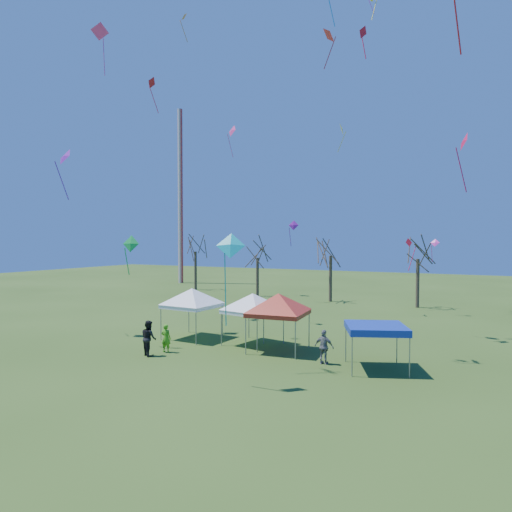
{
  "coord_description": "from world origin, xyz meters",
  "views": [
    {
      "loc": [
        11.78,
        -19.85,
        6.2
      ],
      "look_at": [
        0.11,
        3.0,
        5.31
      ],
      "focal_mm": 32.0,
      "sensor_mm": 36.0,
      "label": 1
    }
  ],
  "objects_px": {
    "tree_0": "(195,238)",
    "tent_blue": "(376,328)",
    "radio_mast": "(180,197)",
    "tent_white_west": "(192,292)",
    "tree_1": "(257,244)",
    "tree_3": "(418,241)",
    "tree_2": "(331,239)",
    "tent_red": "(278,297)",
    "person_grey": "(324,347)",
    "person_green": "(166,338)",
    "tent_white_mid": "(253,297)",
    "person_dark": "(149,338)"
  },
  "relations": [
    {
      "from": "tree_0",
      "to": "tent_blue",
      "type": "relative_size",
      "value": 2.37
    },
    {
      "from": "radio_mast",
      "to": "tent_blue",
      "type": "height_order",
      "value": "radio_mast"
    },
    {
      "from": "radio_mast",
      "to": "tent_white_west",
      "type": "distance_m",
      "value": 39.26
    },
    {
      "from": "tree_1",
      "to": "tree_3",
      "type": "xyz_separation_m",
      "value": [
        16.8,
        -0.6,
        0.29
      ]
    },
    {
      "from": "tree_3",
      "to": "tent_white_west",
      "type": "xyz_separation_m",
      "value": [
        -10.86,
        -20.26,
        -3.13
      ]
    },
    {
      "from": "tree_2",
      "to": "tent_white_west",
      "type": "height_order",
      "value": "tree_2"
    },
    {
      "from": "radio_mast",
      "to": "tent_red",
      "type": "xyz_separation_m",
      "value": [
        29.38,
        -30.74,
        -9.48
      ]
    },
    {
      "from": "tree_1",
      "to": "tent_white_west",
      "type": "height_order",
      "value": "tree_1"
    },
    {
      "from": "tree_1",
      "to": "tent_red",
      "type": "xyz_separation_m",
      "value": [
        12.15,
        -21.39,
        -2.78
      ]
    },
    {
      "from": "tree_1",
      "to": "person_grey",
      "type": "xyz_separation_m",
      "value": [
        15.3,
        -22.82,
        -4.93
      ]
    },
    {
      "from": "person_green",
      "to": "tree_2",
      "type": "bearing_deg",
      "value": -101.67
    },
    {
      "from": "tent_white_west",
      "to": "tent_white_mid",
      "type": "bearing_deg",
      "value": 2.93
    },
    {
      "from": "tent_red",
      "to": "person_dark",
      "type": "distance_m",
      "value": 7.38
    },
    {
      "from": "tent_white_mid",
      "to": "tent_blue",
      "type": "xyz_separation_m",
      "value": [
        7.66,
        -1.95,
        -0.86
      ]
    },
    {
      "from": "tree_0",
      "to": "person_green",
      "type": "relative_size",
      "value": 5.41
    },
    {
      "from": "person_grey",
      "to": "tent_white_mid",
      "type": "bearing_deg",
      "value": -18.46
    },
    {
      "from": "tree_1",
      "to": "tent_blue",
      "type": "relative_size",
      "value": 2.12
    },
    {
      "from": "tree_0",
      "to": "person_grey",
      "type": "distance_m",
      "value": 36.45
    },
    {
      "from": "radio_mast",
      "to": "tree_0",
      "type": "relative_size",
      "value": 2.96
    },
    {
      "from": "radio_mast",
      "to": "person_grey",
      "type": "height_order",
      "value": "radio_mast"
    },
    {
      "from": "tent_red",
      "to": "person_green",
      "type": "xyz_separation_m",
      "value": [
        -5.41,
        -3.1,
        -2.24
      ]
    },
    {
      "from": "tree_3",
      "to": "person_green",
      "type": "distance_m",
      "value": 26.46
    },
    {
      "from": "radio_mast",
      "to": "tree_0",
      "type": "distance_m",
      "value": 11.45
    },
    {
      "from": "person_dark",
      "to": "person_grey",
      "type": "xyz_separation_m",
      "value": [
        8.94,
        2.66,
        -0.09
      ]
    },
    {
      "from": "tree_0",
      "to": "tree_3",
      "type": "distance_m",
      "value": 27.09
    },
    {
      "from": "tent_red",
      "to": "tree_2",
      "type": "bearing_deg",
      "value": 100.06
    },
    {
      "from": "radio_mast",
      "to": "person_green",
      "type": "relative_size",
      "value": 16.02
    },
    {
      "from": "tree_0",
      "to": "tree_3",
      "type": "bearing_deg",
      "value": -7.08
    },
    {
      "from": "radio_mast",
      "to": "tent_red",
      "type": "relative_size",
      "value": 5.93
    },
    {
      "from": "tree_2",
      "to": "tent_blue",
      "type": "distance_m",
      "value": 24.61
    },
    {
      "from": "radio_mast",
      "to": "tree_3",
      "type": "xyz_separation_m",
      "value": [
        34.03,
        -9.96,
        -6.42
      ]
    },
    {
      "from": "tree_0",
      "to": "tent_red",
      "type": "height_order",
      "value": "tree_0"
    },
    {
      "from": "tree_1",
      "to": "tree_2",
      "type": "relative_size",
      "value": 0.92
    },
    {
      "from": "tree_0",
      "to": "person_green",
      "type": "xyz_separation_m",
      "value": [
        16.82,
        -27.23,
        -5.71
      ]
    },
    {
      "from": "tent_red",
      "to": "person_grey",
      "type": "distance_m",
      "value": 4.08
    },
    {
      "from": "tree_2",
      "to": "tent_white_mid",
      "type": "bearing_deg",
      "value": -85.11
    },
    {
      "from": "tree_1",
      "to": "tree_2",
      "type": "bearing_deg",
      "value": -1.85
    },
    {
      "from": "tent_white_west",
      "to": "tent_red",
      "type": "relative_size",
      "value": 0.98
    },
    {
      "from": "tree_0",
      "to": "tent_white_west",
      "type": "xyz_separation_m",
      "value": [
        16.02,
        -23.6,
        -3.54
      ]
    },
    {
      "from": "tree_2",
      "to": "tent_white_west",
      "type": "distance_m",
      "value": 21.01
    },
    {
      "from": "person_grey",
      "to": "tent_red",
      "type": "bearing_deg",
      "value": -20.03
    },
    {
      "from": "tree_0",
      "to": "tree_1",
      "type": "distance_m",
      "value": 10.47
    },
    {
      "from": "tree_2",
      "to": "tent_blue",
      "type": "bearing_deg",
      "value": -67.16
    },
    {
      "from": "radio_mast",
      "to": "person_dark",
      "type": "bearing_deg",
      "value": -55.89
    },
    {
      "from": "person_grey",
      "to": "person_green",
      "type": "xyz_separation_m",
      "value": [
        -8.56,
        -1.67,
        -0.08
      ]
    },
    {
      "from": "tent_red",
      "to": "tent_blue",
      "type": "height_order",
      "value": "tent_red"
    },
    {
      "from": "tent_white_west",
      "to": "person_green",
      "type": "bearing_deg",
      "value": -77.63
    },
    {
      "from": "tree_2",
      "to": "tent_red",
      "type": "distance_m",
      "value": 21.7
    },
    {
      "from": "person_green",
      "to": "tree_1",
      "type": "bearing_deg",
      "value": -82.36
    },
    {
      "from": "tree_3",
      "to": "radio_mast",
      "type": "bearing_deg",
      "value": 163.69
    }
  ]
}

